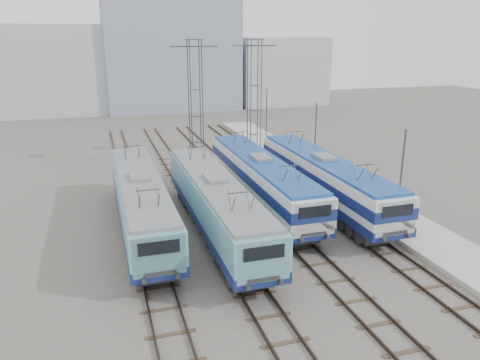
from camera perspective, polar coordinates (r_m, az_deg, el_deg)
name	(u,v)px	position (r m, az deg, el deg)	size (l,w,h in m)	color
ground	(282,270)	(26.29, 5.09, -10.88)	(160.00, 160.00, 0.00)	#514C47
platform	(366,202)	(37.16, 15.13, -2.58)	(4.00, 70.00, 0.30)	#9E9E99
locomotive_far_left	(141,200)	(30.70, -11.97, -2.42)	(2.84, 17.92, 3.37)	navy
locomotive_center_left	(216,202)	(29.59, -2.91, -2.75)	(2.87, 18.14, 3.41)	navy
locomotive_center_right	(262,177)	(34.55, 2.65, 0.31)	(2.88, 18.19, 3.42)	navy
locomotive_far_right	(324,177)	(35.22, 10.23, 0.39)	(2.89, 18.27, 3.43)	navy
catenary_tower_west	(196,99)	(44.69, -5.43, 9.79)	(4.50, 1.20, 12.00)	#3F4247
catenary_tower_east	(254,94)	(48.31, 1.76, 10.41)	(4.50, 1.20, 12.00)	#3F4247
mast_front	(400,185)	(30.58, 18.94, -0.58)	(0.12, 0.12, 7.00)	#3F4247
mast_mid	(315,144)	(40.50, 9.12, 4.37)	(0.12, 0.12, 7.00)	#3F4247
mast_rear	(266,121)	(51.33, 3.24, 7.25)	(0.12, 0.12, 7.00)	#3F4247
safety_cone	(409,231)	(31.44, 19.89, -5.83)	(0.29, 0.29, 0.60)	orange
building_west	(61,70)	(83.73, -21.00, 12.44)	(18.00, 12.00, 14.00)	#A1AAB3
building_center	(170,56)	(84.47, -8.52, 14.75)	(22.00, 14.00, 18.00)	gray
building_east	(278,71)	(89.91, 4.60, 13.10)	(16.00, 12.00, 12.00)	#A1AAB3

